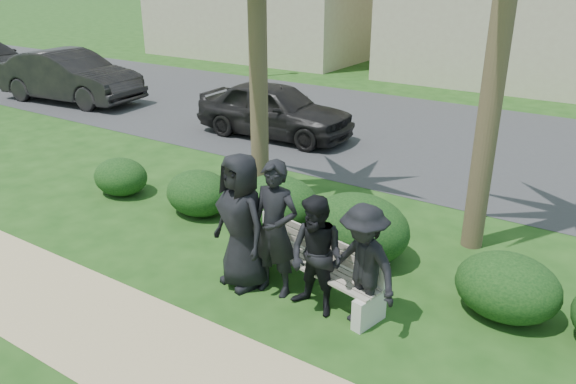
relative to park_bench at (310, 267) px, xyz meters
name	(u,v)px	position (x,y,z in m)	size (l,w,h in m)	color
ground	(246,281)	(-0.86, -0.29, -0.34)	(160.00, 160.00, 0.00)	#1A4112
footpath	(149,350)	(-0.86, -2.09, -0.34)	(30.00, 1.60, 0.01)	tan
asphalt_street	(444,140)	(-0.86, 7.71, -0.34)	(160.00, 8.00, 0.01)	#2D2D30
park_bench	(310,267)	(0.00, 0.00, 0.00)	(2.28, 0.95, 0.76)	#AA9E8F
man_a	(241,221)	(-0.85, -0.36, 0.59)	(0.91, 0.59, 1.86)	black
man_b	(275,229)	(-0.37, -0.28, 0.57)	(0.67, 0.44, 1.83)	black
man_c	(317,257)	(0.31, -0.37, 0.43)	(0.75, 0.58, 1.54)	black
man_d	(363,266)	(0.89, -0.29, 0.44)	(1.01, 0.58, 1.56)	black
hedge_a	(121,176)	(-4.77, 0.93, 0.01)	(1.08, 0.89, 0.71)	black
hedge_b	(199,192)	(-2.93, 1.07, 0.05)	(1.21, 1.00, 0.79)	black
hedge_c	(277,203)	(-1.41, 1.28, 0.13)	(1.45, 1.20, 0.95)	black
hedge_d	(358,226)	(0.10, 1.16, 0.16)	(1.55, 1.28, 1.01)	black
hedge_e	(368,233)	(0.20, 1.31, 0.01)	(1.09, 0.90, 0.71)	black
hedge_f	(508,285)	(2.30, 0.87, 0.07)	(1.27, 1.05, 0.83)	black
car_a	(275,110)	(-4.53, 5.66, 0.34)	(1.61, 4.01, 1.37)	black
car_b	(70,77)	(-12.06, 5.27, 0.44)	(1.67, 4.78, 1.58)	black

